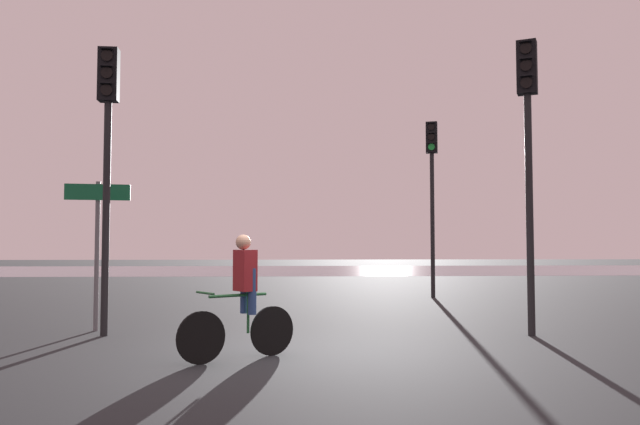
# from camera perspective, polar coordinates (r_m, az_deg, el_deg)

# --- Properties ---
(ground_plane) EXTENTS (120.00, 120.00, 0.00)m
(ground_plane) POSITION_cam_1_polar(r_m,az_deg,el_deg) (8.65, -1.61, -12.86)
(ground_plane) COLOR black
(water_strip) EXTENTS (80.00, 16.00, 0.01)m
(water_strip) POSITION_cam_1_polar(r_m,az_deg,el_deg) (38.45, -2.71, -5.28)
(water_strip) COLOR slate
(water_strip) RESTS_ON ground
(traffic_light_near_right) EXTENTS (0.39, 0.41, 4.91)m
(traffic_light_near_right) POSITION_cam_1_polar(r_m,az_deg,el_deg) (11.04, 18.49, 7.08)
(traffic_light_near_right) COLOR black
(traffic_light_near_right) RESTS_ON ground
(traffic_light_far_right) EXTENTS (0.38, 0.40, 5.06)m
(traffic_light_far_right) POSITION_cam_1_polar(r_m,az_deg,el_deg) (18.27, 10.20, 3.27)
(traffic_light_far_right) COLOR black
(traffic_light_far_right) RESTS_ON ground
(traffic_light_near_left) EXTENTS (0.33, 0.35, 4.78)m
(traffic_light_near_left) POSITION_cam_1_polar(r_m,az_deg,el_deg) (11.02, -18.86, 6.66)
(traffic_light_near_left) COLOR black
(traffic_light_near_left) RESTS_ON ground
(direction_sign_post) EXTENTS (1.09, 0.19, 2.60)m
(direction_sign_post) POSITION_cam_1_polar(r_m,az_deg,el_deg) (11.54, -19.70, -1.78)
(direction_sign_post) COLOR slate
(direction_sign_post) RESTS_ON ground
(cyclist) EXTENTS (1.44, 0.99, 1.62)m
(cyclist) POSITION_cam_1_polar(r_m,az_deg,el_deg) (8.26, -7.10, -7.57)
(cyclist) COLOR black
(cyclist) RESTS_ON ground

